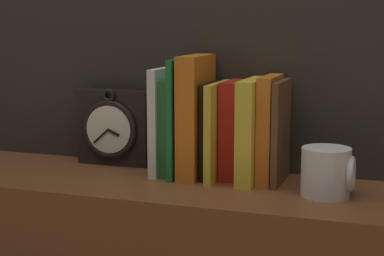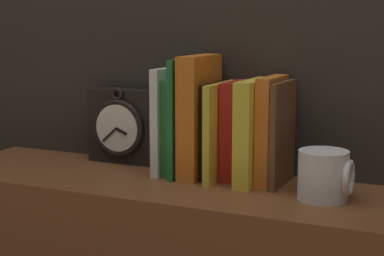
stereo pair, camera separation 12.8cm
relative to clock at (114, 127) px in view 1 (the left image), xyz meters
name	(u,v)px [view 1 (the left image)]	position (x,y,z in m)	size (l,w,h in m)	color
clock	(114,127)	(0.00, 0.00, 0.00)	(0.17, 0.06, 0.18)	black
book_slot0_white	(163,121)	(0.14, -0.04, 0.03)	(0.02, 0.14, 0.23)	white
book_slot1_green	(174,126)	(0.16, -0.03, 0.02)	(0.03, 0.13, 0.20)	#317037
book_slot2_green	(181,117)	(0.18, -0.04, 0.04)	(0.01, 0.15, 0.25)	#207038
book_slot3_orange	(196,116)	(0.21, -0.04, 0.04)	(0.04, 0.14, 0.26)	orange
book_slot4_black	(212,130)	(0.25, -0.03, 0.01)	(0.02, 0.13, 0.20)	black
book_slot5_yellow	(218,131)	(0.26, -0.05, 0.02)	(0.01, 0.15, 0.20)	yellow
book_slot6_red	(235,130)	(0.29, -0.03, 0.02)	(0.04, 0.11, 0.20)	red
book_slot7_yellow	(252,131)	(0.34, -0.05, 0.02)	(0.03, 0.15, 0.21)	yellow
book_slot8_orange	(270,129)	(0.37, -0.03, 0.02)	(0.03, 0.13, 0.22)	orange
book_slot9_brown	(281,132)	(0.40, -0.04, 0.02)	(0.01, 0.14, 0.21)	brown
mug	(328,172)	(0.50, -0.11, -0.04)	(0.10, 0.09, 0.09)	white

